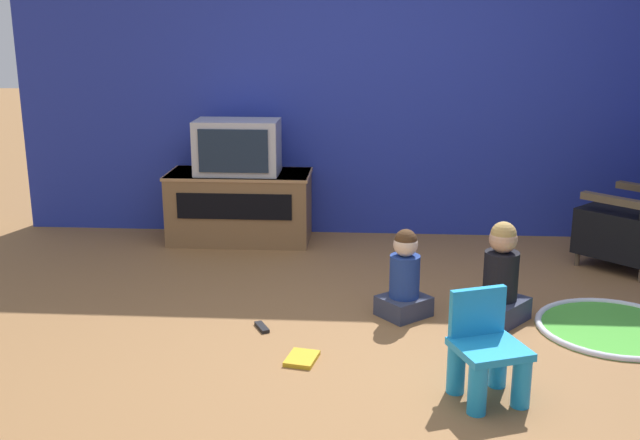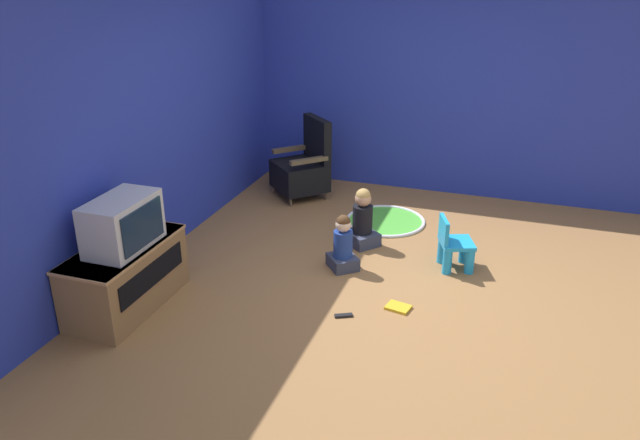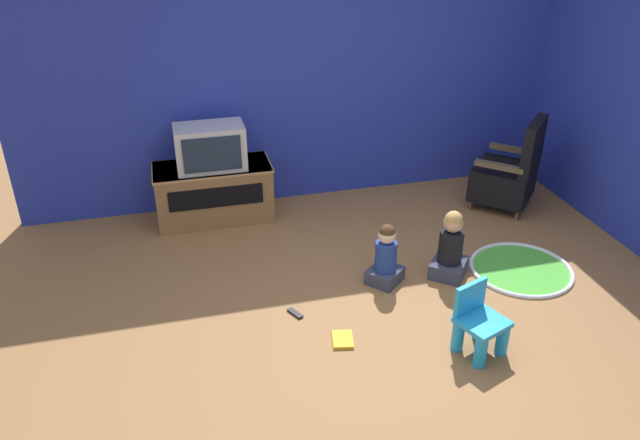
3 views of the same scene
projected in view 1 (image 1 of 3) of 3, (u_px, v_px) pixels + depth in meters
The scene contains 11 objects.
ground_plane at pixel (386, 349), 4.07m from camera, with size 30.00×30.00×0.00m, color olive.
wall_back at pixel (359, 75), 5.99m from camera, with size 5.58×0.12×2.60m.
tv_cabinet at pixel (240, 205), 5.99m from camera, with size 1.13×0.53×0.56m.
television at pixel (237, 147), 5.83m from camera, with size 0.65×0.38×0.42m.
black_armchair at pixel (636, 219), 5.31m from camera, with size 0.81×0.81×0.95m.
yellow_kid_chair at pixel (487, 357), 3.51m from camera, with size 0.40×0.39×0.51m.
play_mat at pixel (614, 328), 4.33m from camera, with size 0.89×0.89×0.04m.
child_watching_left at pixel (405, 279), 4.47m from camera, with size 0.37×0.36×0.54m.
child_watching_center at pixel (501, 278), 4.39m from camera, with size 0.41×0.41×0.61m.
book at pixel (302, 359), 3.93m from camera, with size 0.19×0.22×0.02m.
remote_control at pixel (262, 327), 4.33m from camera, with size 0.11×0.15×0.02m.
Camera 1 is at (-0.11, -3.76, 1.74)m, focal length 42.00 mm.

